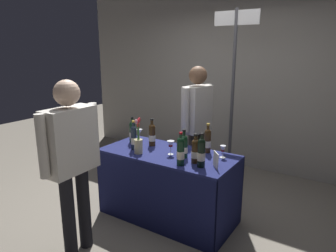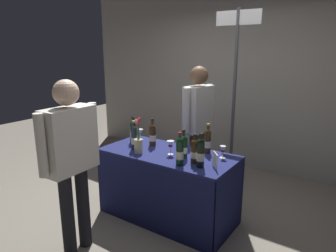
{
  "view_description": "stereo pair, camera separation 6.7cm",
  "coord_description": "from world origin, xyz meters",
  "views": [
    {
      "loc": [
        1.73,
        -2.65,
        1.88
      ],
      "look_at": [
        0.0,
        0.0,
        1.08
      ],
      "focal_mm": 32.6,
      "sensor_mm": 36.0,
      "label": 1
    },
    {
      "loc": [
        1.78,
        -2.61,
        1.88
      ],
      "look_at": [
        0.0,
        0.0,
        1.08
      ],
      "focal_mm": 32.6,
      "sensor_mm": 36.0,
      "label": 2
    }
  ],
  "objects": [
    {
      "name": "wine_glass_mid",
      "position": [
        -0.55,
        0.2,
        0.88
      ],
      "size": [
        0.08,
        0.08,
        0.14
      ],
      "color": "silver",
      "rests_on": "tasting_table"
    },
    {
      "name": "display_bottle_0",
      "position": [
        -0.57,
        0.08,
        0.91
      ],
      "size": [
        0.08,
        0.08,
        0.32
      ],
      "color": "black",
      "rests_on": "tasting_table"
    },
    {
      "name": "display_bottle_5",
      "position": [
        -0.38,
        -0.12,
        0.92
      ],
      "size": [
        0.07,
        0.07,
        0.33
      ],
      "color": "#192333",
      "rests_on": "tasting_table"
    },
    {
      "name": "back_partition",
      "position": [
        0.0,
        2.06,
        1.45
      ],
      "size": [
        5.98,
        0.12,
        2.91
      ],
      "primitive_type": "cube",
      "color": "#9E998E",
      "rests_on": "ground_plane"
    },
    {
      "name": "featured_wine_bottle",
      "position": [
        0.22,
        -0.04,
        0.91
      ],
      "size": [
        0.08,
        0.08,
        0.3
      ],
      "color": "black",
      "rests_on": "tasting_table"
    },
    {
      "name": "display_bottle_6",
      "position": [
        0.39,
        -0.11,
        0.91
      ],
      "size": [
        0.08,
        0.08,
        0.3
      ],
      "color": "#38230F",
      "rests_on": "tasting_table"
    },
    {
      "name": "display_bottle_2",
      "position": [
        -0.29,
        0.11,
        0.92
      ],
      "size": [
        0.08,
        0.08,
        0.32
      ],
      "color": "#38230F",
      "rests_on": "tasting_table"
    },
    {
      "name": "wine_glass_near_taster",
      "position": [
        0.56,
        0.18,
        0.87
      ],
      "size": [
        0.06,
        0.06,
        0.13
      ],
      "color": "silver",
      "rests_on": "tasting_table"
    },
    {
      "name": "ground_plane",
      "position": [
        0.0,
        0.0,
        0.0
      ],
      "size": [
        12.0,
        12.0,
        0.0
      ],
      "primitive_type": "plane",
      "color": "gray"
    },
    {
      "name": "taster_foreground_right",
      "position": [
        -0.38,
        -0.98,
        0.99
      ],
      "size": [
        0.22,
        0.65,
        1.63
      ],
      "rotation": [
        0.0,
        0.0,
        1.6
      ],
      "color": "black",
      "rests_on": "ground_plane"
    },
    {
      "name": "wine_glass_near_vendor",
      "position": [
        0.06,
        -0.04,
        0.89
      ],
      "size": [
        0.08,
        0.08,
        0.15
      ],
      "color": "silver",
      "rests_on": "tasting_table"
    },
    {
      "name": "flower_vase",
      "position": [
        -0.26,
        -0.19,
        0.91
      ],
      "size": [
        0.09,
        0.1,
        0.4
      ],
      "color": "tan",
      "rests_on": "tasting_table"
    },
    {
      "name": "tasting_table",
      "position": [
        0.0,
        0.0,
        0.53
      ],
      "size": [
        1.49,
        0.7,
        0.78
      ],
      "color": "#191E51",
      "rests_on": "ground_plane"
    },
    {
      "name": "brochure_stand",
      "position": [
        0.61,
        -0.11,
        0.85
      ],
      "size": [
        0.1,
        0.11,
        0.15
      ],
      "primitive_type": "cube",
      "rotation": [
        0.03,
        0.0,
        2.29
      ],
      "color": "silver",
      "rests_on": "tasting_table"
    },
    {
      "name": "display_bottle_1",
      "position": [
        0.49,
        -0.17,
        0.93
      ],
      "size": [
        0.08,
        0.08,
        0.33
      ],
      "color": "black",
      "rests_on": "tasting_table"
    },
    {
      "name": "booth_signpost",
      "position": [
        0.25,
        1.17,
        1.47
      ],
      "size": [
        0.59,
        0.04,
        2.38
      ],
      "color": "#47474C",
      "rests_on": "ground_plane"
    },
    {
      "name": "vendor_presenter",
      "position": [
        -0.05,
        0.76,
        1.01
      ],
      "size": [
        0.25,
        0.58,
        1.68
      ],
      "rotation": [
        0.0,
        0.0,
        -1.68
      ],
      "color": "#4C4233",
      "rests_on": "ground_plane"
    },
    {
      "name": "display_bottle_4",
      "position": [
        0.36,
        0.24,
        0.92
      ],
      "size": [
        0.07,
        0.07,
        0.33
      ],
      "color": "#38230F",
      "rests_on": "tasting_table"
    },
    {
      "name": "display_bottle_3",
      "position": [
        0.3,
        -0.24,
        0.93
      ],
      "size": [
        0.08,
        0.08,
        0.33
      ],
      "color": "black",
      "rests_on": "tasting_table"
    }
  ]
}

